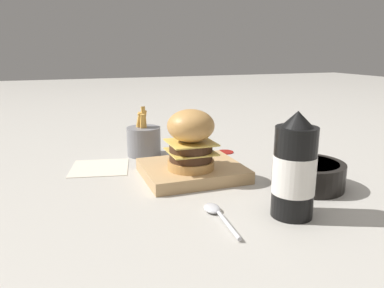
# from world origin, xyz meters

# --- Properties ---
(ground_plane) EXTENTS (6.00, 6.00, 0.00)m
(ground_plane) POSITION_xyz_m (0.00, 0.00, 0.00)
(ground_plane) COLOR #B7B2A8
(serving_board) EXTENTS (0.22, 0.19, 0.03)m
(serving_board) POSITION_xyz_m (-0.03, 0.06, 0.01)
(serving_board) COLOR tan
(serving_board) RESTS_ON ground_plane
(burger) EXTENTS (0.10, 0.10, 0.13)m
(burger) POSITION_xyz_m (-0.02, 0.08, 0.10)
(burger) COLOR tan
(burger) RESTS_ON serving_board
(ketchup_bottle) EXTENTS (0.07, 0.07, 0.19)m
(ketchup_bottle) POSITION_xyz_m (-0.13, 0.32, 0.09)
(ketchup_bottle) COLOR black
(ketchup_bottle) RESTS_ON ground_plane
(fries_basket) EXTENTS (0.09, 0.09, 0.14)m
(fries_basket) POSITION_xyz_m (0.03, -0.16, 0.04)
(fries_basket) COLOR slate
(fries_basket) RESTS_ON ground_plane
(side_bowl) EXTENTS (0.15, 0.15, 0.05)m
(side_bowl) POSITION_xyz_m (-0.24, 0.21, 0.03)
(side_bowl) COLOR black
(side_bowl) RESTS_ON ground_plane
(spoon) EXTENTS (0.03, 0.14, 0.01)m
(spoon) POSITION_xyz_m (-0.00, 0.27, 0.01)
(spoon) COLOR silver
(spoon) RESTS_ON ground_plane
(ketchup_puddle) EXTENTS (0.05, 0.05, 0.00)m
(ketchup_puddle) POSITION_xyz_m (-0.19, -0.10, 0.00)
(ketchup_puddle) COLOR #9E140F
(ketchup_puddle) RESTS_ON ground_plane
(parchment_square) EXTENTS (0.16, 0.16, 0.00)m
(parchment_square) POSITION_xyz_m (0.16, -0.08, 0.00)
(parchment_square) COLOR beige
(parchment_square) RESTS_ON ground_plane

